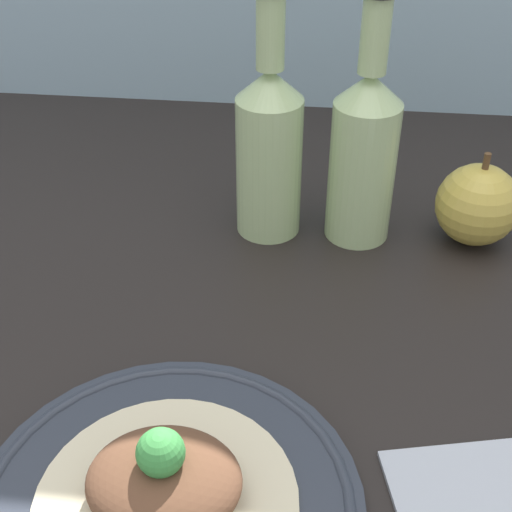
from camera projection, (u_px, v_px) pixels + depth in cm
name	position (u px, v px, depth cm)	size (l,w,h in cm)	color
ground_plane	(253.00, 392.00, 58.22)	(180.00, 110.00, 4.00)	black
plate	(167.00, 507.00, 46.34)	(25.87, 25.87, 1.50)	#2D333D
plated_food	(164.00, 484.00, 44.97)	(17.18, 17.18, 6.54)	beige
cider_bottle_left	(269.00, 145.00, 68.73)	(6.49, 6.49, 25.16)	#B7D18E
cider_bottle_right	(364.00, 150.00, 67.93)	(6.49, 6.49, 25.16)	#B7D18E
apple	(477.00, 205.00, 70.17)	(8.19, 8.19, 9.76)	gold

